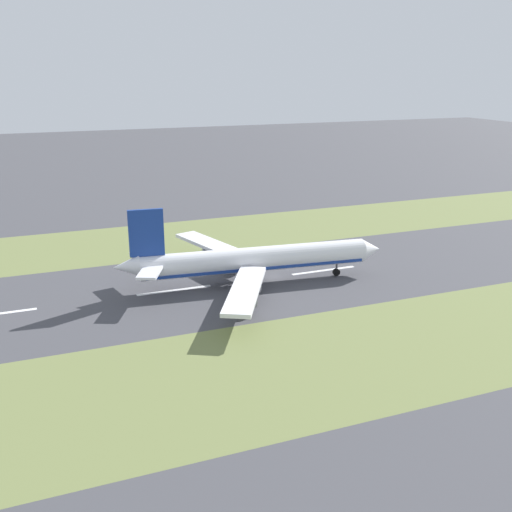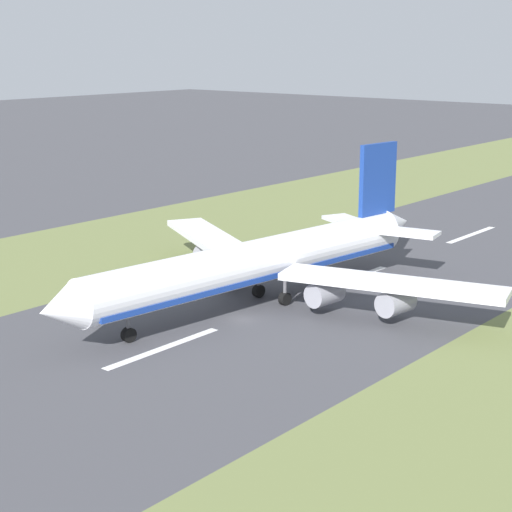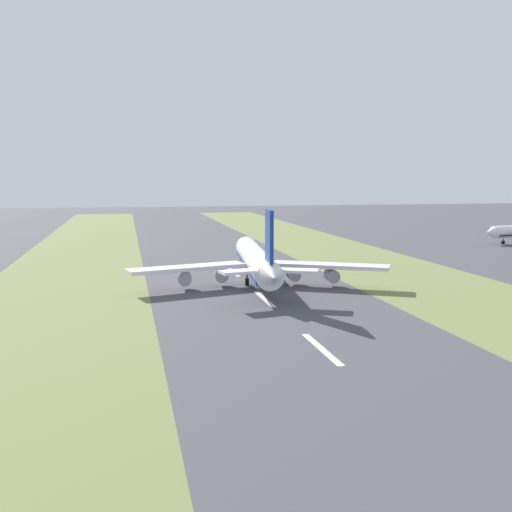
# 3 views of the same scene
# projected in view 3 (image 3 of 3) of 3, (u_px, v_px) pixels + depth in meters

# --- Properties ---
(ground_plane) EXTENTS (800.00, 800.00, 0.00)m
(ground_plane) POSITION_uv_depth(u_px,v_px,m) (242.00, 280.00, 158.32)
(ground_plane) COLOR #424247
(grass_median_west) EXTENTS (40.00, 600.00, 0.01)m
(grass_median_west) POSITION_uv_depth(u_px,v_px,m) (65.00, 286.00, 148.82)
(grass_median_west) COLOR olive
(grass_median_west) RESTS_ON ground
(grass_median_east) EXTENTS (40.00, 600.00, 0.01)m
(grass_median_east) POSITION_uv_depth(u_px,v_px,m) (400.00, 274.00, 167.83)
(grass_median_east) COLOR olive
(grass_median_east) RESTS_ON ground
(centreline_dash_near) EXTENTS (1.20, 18.00, 0.01)m
(centreline_dash_near) POSITION_uv_depth(u_px,v_px,m) (321.00, 349.00, 94.67)
(centreline_dash_near) COLOR silver
(centreline_dash_near) RESTS_ON ground
(centreline_dash_mid) EXTENTS (1.20, 18.00, 0.01)m
(centreline_dash_mid) POSITION_uv_depth(u_px,v_px,m) (264.00, 299.00, 133.41)
(centreline_dash_mid) COLOR silver
(centreline_dash_mid) RESTS_ON ground
(centreline_dash_far) EXTENTS (1.20, 18.00, 0.01)m
(centreline_dash_far) POSITION_uv_depth(u_px,v_px,m) (233.00, 271.00, 172.16)
(centreline_dash_far) COLOR silver
(centreline_dash_far) RESTS_ON ground
(airplane_main_jet) EXTENTS (63.77, 67.20, 20.20)m
(airplane_main_jet) POSITION_uv_depth(u_px,v_px,m) (257.00, 261.00, 150.64)
(airplane_main_jet) COLOR white
(airplane_main_jet) RESTS_ON ground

